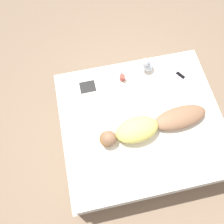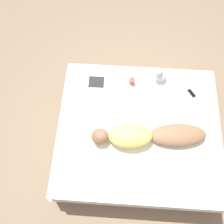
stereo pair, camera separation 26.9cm
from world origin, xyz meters
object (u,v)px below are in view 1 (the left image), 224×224
at_px(person, 149,126).
at_px(cell_phone, 180,75).
at_px(coffee_mug, 122,77).
at_px(open_magazine, 89,95).

relative_size(person, cell_phone, 8.35).
relative_size(coffee_mug, cell_phone, 0.67).
xyz_separation_m(coffee_mug, cell_phone, (-0.11, -0.78, -0.04)).
distance_m(open_magazine, coffee_mug, 0.49).
relative_size(person, open_magazine, 2.57).
bearing_deg(open_magazine, person, -134.34).
distance_m(person, cell_phone, 0.89).
relative_size(person, coffee_mug, 12.48).
bearing_deg(person, cell_phone, -49.81).
distance_m(person, open_magazine, 0.87).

